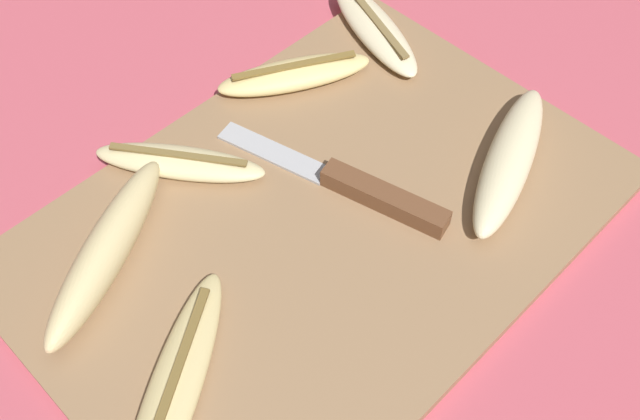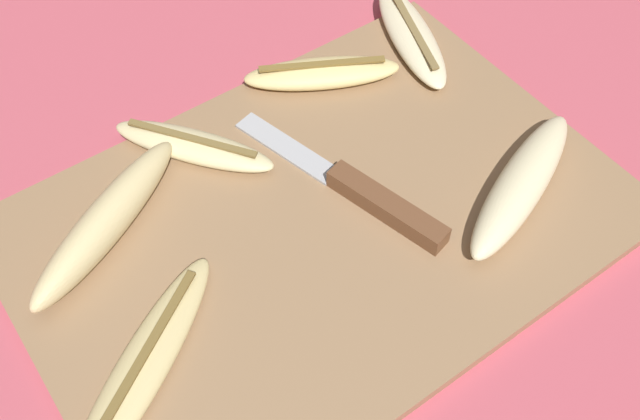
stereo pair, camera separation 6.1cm
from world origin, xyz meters
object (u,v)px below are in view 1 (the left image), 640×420
at_px(banana_mellow_near, 106,249).
at_px(banana_soft_right, 180,162).
at_px(knife, 367,191).
at_px(banana_bright_far, 374,28).
at_px(banana_spotted_left, 174,391).
at_px(banana_pale_long, 509,159).
at_px(banana_golden_short, 295,74).

height_order(banana_mellow_near, banana_soft_right, banana_mellow_near).
bearing_deg(banana_mellow_near, banana_soft_right, 19.69).
xyz_separation_m(knife, banana_mellow_near, (-0.20, 0.10, 0.01)).
distance_m(banana_mellow_near, banana_bright_far, 0.36).
xyz_separation_m(banana_mellow_near, banana_soft_right, (0.10, 0.04, -0.01)).
distance_m(banana_bright_far, banana_spotted_left, 0.43).
height_order(knife, banana_bright_far, banana_bright_far).
bearing_deg(banana_bright_far, knife, -139.15).
bearing_deg(banana_bright_far, banana_mellow_near, -174.13).
bearing_deg(banana_mellow_near, banana_spotted_left, -105.42).
bearing_deg(banana_pale_long, knife, 148.30).
xyz_separation_m(banana_pale_long, banana_soft_right, (-0.21, 0.21, -0.01)).
height_order(banana_mellow_near, banana_golden_short, banana_mellow_near).
bearing_deg(banana_pale_long, banana_bright_far, 76.25).
distance_m(knife, banana_pale_long, 0.13).
bearing_deg(banana_soft_right, knife, -55.57).
height_order(banana_spotted_left, banana_soft_right, banana_soft_right).
xyz_separation_m(banana_bright_far, banana_spotted_left, (-0.39, -0.17, -0.00)).
relative_size(knife, banana_bright_far, 1.36).
distance_m(knife, banana_golden_short, 0.16).
xyz_separation_m(banana_mellow_near, banana_bright_far, (0.36, 0.04, -0.01)).
xyz_separation_m(banana_bright_far, banana_soft_right, (-0.26, -0.00, -0.00)).
bearing_deg(banana_bright_far, banana_golden_short, 175.78).
distance_m(banana_mellow_near, banana_golden_short, 0.26).
height_order(banana_pale_long, banana_golden_short, banana_pale_long).
height_order(knife, banana_spotted_left, banana_spotted_left).
height_order(banana_mellow_near, banana_pale_long, banana_mellow_near).
xyz_separation_m(banana_pale_long, banana_golden_short, (-0.06, 0.22, -0.00)).
xyz_separation_m(knife, banana_bright_far, (0.16, 0.14, 0.00)).
height_order(banana_bright_far, banana_soft_right, banana_bright_far).
bearing_deg(banana_bright_far, banana_spotted_left, -157.16).
relative_size(banana_mellow_near, banana_spotted_left, 0.97).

